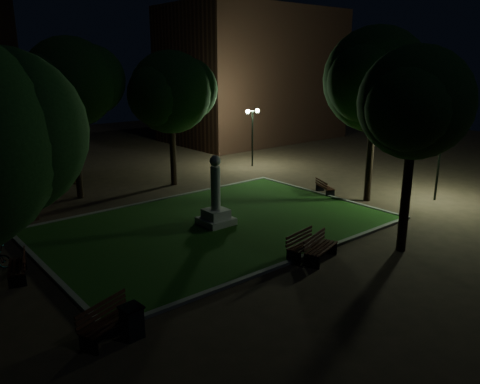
# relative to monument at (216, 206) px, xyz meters

# --- Properties ---
(ground) EXTENTS (80.00, 80.00, 0.00)m
(ground) POSITION_rel_monument_xyz_m (0.00, -2.00, -0.96)
(ground) COLOR #403022
(lawn) EXTENTS (15.00, 10.00, 0.08)m
(lawn) POSITION_rel_monument_xyz_m (0.00, 0.00, -0.92)
(lawn) COLOR #1F4C13
(lawn) RESTS_ON ground
(lawn_kerb) EXTENTS (15.40, 10.40, 0.12)m
(lawn_kerb) POSITION_rel_monument_xyz_m (0.00, 0.00, -0.90)
(lawn_kerb) COLOR slate
(lawn_kerb) RESTS_ON ground
(monument) EXTENTS (1.40, 1.40, 3.20)m
(monument) POSITION_rel_monument_xyz_m (0.00, 0.00, 0.00)
(monument) COLOR #ACA89D
(monument) RESTS_ON lawn
(building_far) EXTENTS (16.00, 10.00, 12.00)m
(building_far) POSITION_rel_monument_xyz_m (18.00, 18.00, 5.04)
(building_far) COLOR #532E21
(building_far) RESTS_ON ground
(tree_north_wl) EXTENTS (5.75, 4.69, 8.56)m
(tree_north_wl) POSITION_rel_monument_xyz_m (-2.93, 8.40, 5.25)
(tree_north_wl) COLOR black
(tree_north_wl) RESTS_ON ground
(tree_north_er) EXTENTS (5.85, 4.78, 7.93)m
(tree_north_er) POSITION_rel_monument_xyz_m (2.60, 7.59, 4.58)
(tree_north_er) COLOR black
(tree_north_er) RESTS_ON ground
(tree_east) EXTENTS (6.53, 5.33, 9.05)m
(tree_east) POSITION_rel_monument_xyz_m (8.82, -2.01, 5.42)
(tree_east) COLOR black
(tree_east) RESTS_ON ground
(tree_se) EXTENTS (5.13, 4.19, 7.91)m
(tree_se) POSITION_rel_monument_xyz_m (4.02, -7.05, 4.84)
(tree_se) COLOR black
(tree_se) RESTS_ON ground
(tree_far_north) EXTENTS (5.19, 4.24, 8.17)m
(tree_far_north) POSITION_rel_monument_xyz_m (-2.05, 11.70, 5.09)
(tree_far_north) COLOR black
(tree_far_north) RESTS_ON ground
(lamppost_se) EXTENTS (1.18, 0.28, 3.93)m
(lamppost_se) POSITION_rel_monument_xyz_m (11.65, -4.29, 1.84)
(lamppost_se) COLOR black
(lamppost_se) RESTS_ON ground
(lamppost_ne) EXTENTS (1.18, 0.28, 4.07)m
(lamppost_ne) POSITION_rel_monument_xyz_m (9.62, 8.49, 1.93)
(lamppost_ne) COLOR black
(lamppost_ne) RESTS_ON ground
(bench_near_left) EXTENTS (1.89, 1.10, 0.98)m
(bench_near_left) POSITION_rel_monument_xyz_m (0.71, -5.57, -0.49)
(bench_near_left) COLOR black
(bench_near_left) RESTS_ON ground
(bench_near_right) EXTENTS (1.84, 0.90, 0.97)m
(bench_near_right) POSITION_rel_monument_xyz_m (0.51, -4.95, -0.50)
(bench_near_right) COLOR black
(bench_near_right) RESTS_ON ground
(bench_west_near) EXTENTS (1.91, 1.21, 0.99)m
(bench_west_near) POSITION_rel_monument_xyz_m (-7.64, -5.33, -0.49)
(bench_west_near) COLOR black
(bench_west_near) RESTS_ON ground
(bench_left_side) EXTENTS (0.98, 1.71, 0.89)m
(bench_left_side) POSITION_rel_monument_xyz_m (-8.49, 0.01, -0.54)
(bench_left_side) COLOR black
(bench_left_side) RESTS_ON ground
(bench_right_side) EXTENTS (1.11, 1.60, 0.83)m
(bench_right_side) POSITION_rel_monument_xyz_m (7.87, 0.30, -0.56)
(bench_right_side) COLOR black
(bench_right_side) RESTS_ON ground
(trash_bin) EXTENTS (0.59, 0.59, 0.94)m
(trash_bin) POSITION_rel_monument_xyz_m (-7.17, -5.78, -0.48)
(trash_bin) COLOR black
(trash_bin) RESTS_ON ground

